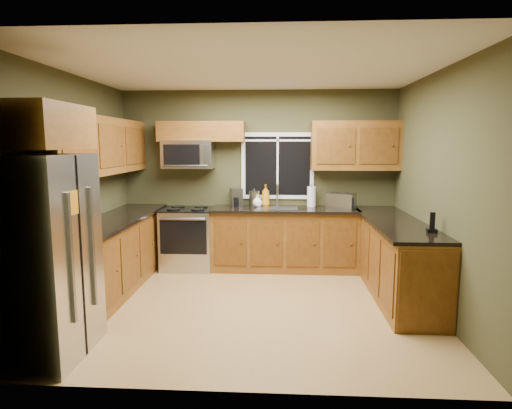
# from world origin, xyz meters

# --- Properties ---
(floor) EXTENTS (4.20, 4.20, 0.00)m
(floor) POSITION_xyz_m (0.00, 0.00, 0.00)
(floor) COLOR #A17A46
(floor) RESTS_ON ground
(ceiling) EXTENTS (4.20, 4.20, 0.00)m
(ceiling) POSITION_xyz_m (0.00, 0.00, 2.70)
(ceiling) COLOR white
(ceiling) RESTS_ON back_wall
(back_wall) EXTENTS (4.20, 0.00, 4.20)m
(back_wall) POSITION_xyz_m (0.00, 1.80, 1.35)
(back_wall) COLOR #3A3A20
(back_wall) RESTS_ON ground
(front_wall) EXTENTS (4.20, 0.00, 4.20)m
(front_wall) POSITION_xyz_m (0.00, -1.80, 1.35)
(front_wall) COLOR #3A3A20
(front_wall) RESTS_ON ground
(left_wall) EXTENTS (0.00, 3.60, 3.60)m
(left_wall) POSITION_xyz_m (-2.10, 0.00, 1.35)
(left_wall) COLOR #3A3A20
(left_wall) RESTS_ON ground
(right_wall) EXTENTS (0.00, 3.60, 3.60)m
(right_wall) POSITION_xyz_m (2.10, 0.00, 1.35)
(right_wall) COLOR #3A3A20
(right_wall) RESTS_ON ground
(window) EXTENTS (1.12, 0.03, 1.02)m
(window) POSITION_xyz_m (0.30, 1.78, 1.55)
(window) COLOR white
(window) RESTS_ON back_wall
(base_cabinets_left) EXTENTS (0.60, 2.65, 0.90)m
(base_cabinets_left) POSITION_xyz_m (-1.80, 0.48, 0.45)
(base_cabinets_left) COLOR brown
(base_cabinets_left) RESTS_ON ground
(countertop_left) EXTENTS (0.65, 2.65, 0.04)m
(countertop_left) POSITION_xyz_m (-1.78, 0.48, 0.92)
(countertop_left) COLOR black
(countertop_left) RESTS_ON base_cabinets_left
(base_cabinets_back) EXTENTS (2.17, 0.60, 0.90)m
(base_cabinets_back) POSITION_xyz_m (0.42, 1.50, 0.45)
(base_cabinets_back) COLOR brown
(base_cabinets_back) RESTS_ON ground
(countertop_back) EXTENTS (2.17, 0.65, 0.04)m
(countertop_back) POSITION_xyz_m (0.42, 1.48, 0.92)
(countertop_back) COLOR black
(countertop_back) RESTS_ON base_cabinets_back
(base_cabinets_peninsula) EXTENTS (0.60, 2.52, 0.90)m
(base_cabinets_peninsula) POSITION_xyz_m (1.80, 0.54, 0.45)
(base_cabinets_peninsula) COLOR brown
(base_cabinets_peninsula) RESTS_ON ground
(countertop_peninsula) EXTENTS (0.65, 2.50, 0.04)m
(countertop_peninsula) POSITION_xyz_m (1.78, 0.55, 0.92)
(countertop_peninsula) COLOR black
(countertop_peninsula) RESTS_ON base_cabinets_peninsula
(upper_cabinets_left) EXTENTS (0.33, 2.65, 0.72)m
(upper_cabinets_left) POSITION_xyz_m (-1.94, 0.48, 1.86)
(upper_cabinets_left) COLOR brown
(upper_cabinets_left) RESTS_ON left_wall
(upper_cabinets_back_left) EXTENTS (1.30, 0.33, 0.30)m
(upper_cabinets_back_left) POSITION_xyz_m (-0.85, 1.64, 2.07)
(upper_cabinets_back_left) COLOR brown
(upper_cabinets_back_left) RESTS_ON back_wall
(upper_cabinets_back_right) EXTENTS (1.30, 0.33, 0.72)m
(upper_cabinets_back_right) POSITION_xyz_m (1.45, 1.64, 1.86)
(upper_cabinets_back_right) COLOR brown
(upper_cabinets_back_right) RESTS_ON back_wall
(upper_cabinet_over_fridge) EXTENTS (0.72, 0.90, 0.38)m
(upper_cabinet_over_fridge) POSITION_xyz_m (-1.74, -1.30, 2.03)
(upper_cabinet_over_fridge) COLOR brown
(upper_cabinet_over_fridge) RESTS_ON left_wall
(refrigerator) EXTENTS (0.74, 0.90, 1.80)m
(refrigerator) POSITION_xyz_m (-1.74, -1.30, 0.90)
(refrigerator) COLOR #B7B7BC
(refrigerator) RESTS_ON ground
(range) EXTENTS (0.76, 0.69, 0.94)m
(range) POSITION_xyz_m (-1.05, 1.47, 0.47)
(range) COLOR #B7B7BC
(range) RESTS_ON ground
(microwave) EXTENTS (0.76, 0.41, 0.42)m
(microwave) POSITION_xyz_m (-1.05, 1.61, 1.73)
(microwave) COLOR #B7B7BC
(microwave) RESTS_ON back_wall
(sink) EXTENTS (0.60, 0.42, 0.36)m
(sink) POSITION_xyz_m (0.30, 1.49, 0.95)
(sink) COLOR slate
(sink) RESTS_ON countertop_back
(toaster_oven) EXTENTS (0.46, 0.42, 0.24)m
(toaster_oven) POSITION_xyz_m (1.23, 1.40, 1.06)
(toaster_oven) COLOR #B7B7BC
(toaster_oven) RESTS_ON countertop_back
(coffee_maker) EXTENTS (0.22, 0.26, 0.27)m
(coffee_maker) POSITION_xyz_m (-0.33, 1.64, 1.07)
(coffee_maker) COLOR slate
(coffee_maker) RESTS_ON countertop_back
(kettle) EXTENTS (0.18, 0.18, 0.29)m
(kettle) POSITION_xyz_m (-0.05, 1.65, 1.07)
(kettle) COLOR #B7B7BC
(kettle) RESTS_ON countertop_back
(paper_towel_roll) EXTENTS (0.16, 0.16, 0.34)m
(paper_towel_roll) POSITION_xyz_m (0.82, 1.66, 1.09)
(paper_towel_roll) COLOR white
(paper_towel_roll) RESTS_ON countertop_back
(soap_bottle_a) EXTENTS (0.14, 0.14, 0.33)m
(soap_bottle_a) POSITION_xyz_m (0.12, 1.70, 1.10)
(soap_bottle_a) COLOR orange
(soap_bottle_a) RESTS_ON countertop_back
(soap_bottle_c) EXTENTS (0.15, 0.15, 0.19)m
(soap_bottle_c) POSITION_xyz_m (0.00, 1.58, 1.03)
(soap_bottle_c) COLOR white
(soap_bottle_c) RESTS_ON countertop_back
(cordless_phone) EXTENTS (0.11, 0.11, 0.22)m
(cordless_phone) POSITION_xyz_m (1.98, -0.21, 1.01)
(cordless_phone) COLOR black
(cordless_phone) RESTS_ON countertop_peninsula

